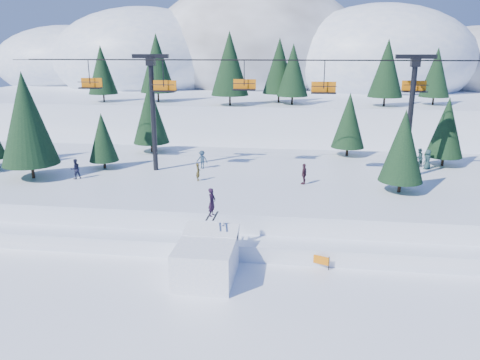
# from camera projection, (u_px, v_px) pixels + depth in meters

# --- Properties ---
(ground) EXTENTS (160.00, 160.00, 0.00)m
(ground) POSITION_uv_depth(u_px,v_px,m) (218.00, 302.00, 25.20)
(ground) COLOR white
(ground) RESTS_ON ground
(mid_shelf) EXTENTS (70.00, 22.00, 2.50)m
(mid_shelf) POSITION_uv_depth(u_px,v_px,m) (253.00, 187.00, 42.05)
(mid_shelf) COLOR white
(mid_shelf) RESTS_ON ground
(berm) EXTENTS (70.00, 6.00, 1.10)m
(berm) POSITION_uv_depth(u_px,v_px,m) (238.00, 236.00, 32.69)
(berm) COLOR white
(berm) RESTS_ON ground
(mountain_ridge) EXTENTS (119.00, 60.80, 26.46)m
(mountain_ridge) POSITION_uv_depth(u_px,v_px,m) (257.00, 68.00, 93.30)
(mountain_ridge) COLOR white
(mountain_ridge) RESTS_ON ground
(jump_kicker) EXTENTS (3.34, 4.55, 5.16)m
(jump_kicker) POSITION_uv_depth(u_px,v_px,m) (206.00, 259.00, 27.52)
(jump_kicker) COLOR white
(jump_kicker) RESTS_ON ground
(chairlift) EXTENTS (46.00, 3.21, 10.28)m
(chairlift) POSITION_uv_depth(u_px,v_px,m) (279.00, 96.00, 39.66)
(chairlift) COLOR black
(chairlift) RESTS_ON mid_shelf
(conifer_stand) EXTENTS (60.21, 16.55, 9.48)m
(conifer_stand) POSITION_uv_depth(u_px,v_px,m) (304.00, 124.00, 40.53)
(conifer_stand) COLOR black
(conifer_stand) RESTS_ON mid_shelf
(distant_skiers) EXTENTS (31.58, 9.32, 1.84)m
(distant_skiers) POSITION_uv_depth(u_px,v_px,m) (277.00, 164.00, 41.55)
(distant_skiers) COLOR #203A3B
(distant_skiers) RESTS_ON mid_shelf
(banner_near) EXTENTS (2.66, 1.11, 0.90)m
(banner_near) POSITION_uv_depth(u_px,v_px,m) (308.00, 257.00, 29.38)
(banner_near) COLOR black
(banner_near) RESTS_ON ground
(banner_far) EXTENTS (2.83, 0.44, 0.90)m
(banner_far) POSITION_uv_depth(u_px,v_px,m) (358.00, 259.00, 29.09)
(banner_far) COLOR black
(banner_far) RESTS_ON ground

